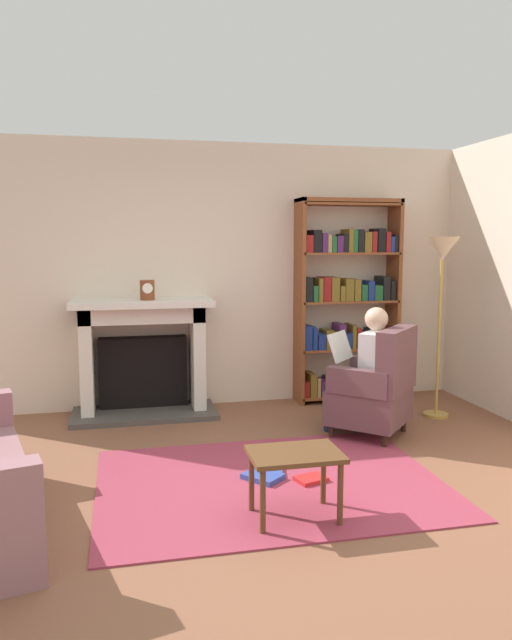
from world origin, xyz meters
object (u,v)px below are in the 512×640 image
at_px(fireplace, 143,354).
at_px(side_table, 295,462).
at_px(mantel_clock, 147,290).
at_px(seated_reader, 364,365).
at_px(bookshelf, 348,304).
at_px(armchair_reading, 376,389).
at_px(floor_lamp, 442,265).

relative_size(fireplace, side_table, 2.48).
xyz_separation_m(mantel_clock, seated_reader, (1.82, -1.00, -0.62)).
distance_m(fireplace, mantel_clock, 0.65).
distance_m(bookshelf, seated_reader, 1.24).
distance_m(armchair_reading, seated_reader, 0.23).
height_order(side_table, floor_lamp, floor_lamp).
height_order(bookshelf, armchair_reading, bookshelf).
xyz_separation_m(side_table, floor_lamp, (1.97, 1.82, 1.12)).
xyz_separation_m(fireplace, mantel_clock, (0.05, -0.10, 0.64)).
bearing_deg(bookshelf, armchair_reading, -99.07).
xyz_separation_m(bookshelf, armchair_reading, (-0.19, -1.22, -0.61)).
distance_m(mantel_clock, floor_lamp, 2.82).
distance_m(seated_reader, side_table, 1.83).
height_order(armchair_reading, floor_lamp, floor_lamp).
relative_size(mantel_clock, armchair_reading, 0.20).
distance_m(seated_reader, floor_lamp, 1.30).
bearing_deg(bookshelf, floor_lamp, -51.07).
xyz_separation_m(bookshelf, side_table, (-1.34, -2.60, -0.68)).
bearing_deg(armchair_reading, mantel_clock, -76.04).
height_order(armchair_reading, seated_reader, seated_reader).
bearing_deg(floor_lamp, seated_reader, -158.92).
relative_size(armchair_reading, seated_reader, 0.85).
relative_size(mantel_clock, bookshelf, 0.09).
bearing_deg(side_table, mantel_clock, 107.15).
height_order(fireplace, side_table, fireplace).
height_order(armchair_reading, side_table, armchair_reading).
xyz_separation_m(fireplace, seated_reader, (1.87, -1.10, 0.02)).
height_order(fireplace, armchair_reading, fireplace).
height_order(fireplace, mantel_clock, mantel_clock).
bearing_deg(side_table, seated_reader, 54.10).
distance_m(fireplace, bookshelf, 2.20).
bearing_deg(floor_lamp, mantel_clock, 166.66).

